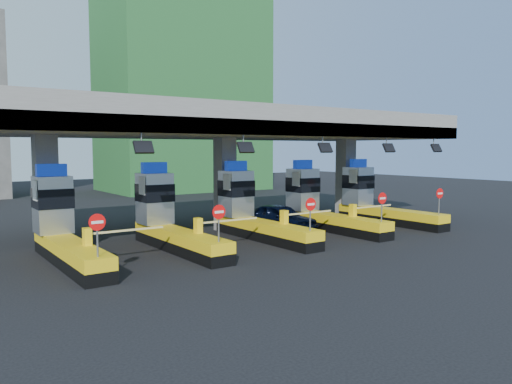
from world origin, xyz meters
TOP-DOWN VIEW (x-y plane):
  - ground at (0.00, 0.00)m, footprint 120.00×120.00m
  - toll_canopy at (0.00, 2.87)m, footprint 28.00×12.09m
  - toll_lane_far_left at (-10.00, 0.28)m, footprint 4.43×8.00m
  - toll_lane_left at (-5.00, 0.28)m, footprint 4.43×8.00m
  - toll_lane_center at (0.00, 0.28)m, footprint 4.43×8.00m
  - toll_lane_right at (5.00, 0.28)m, footprint 4.43×8.00m
  - toll_lane_far_right at (10.00, 0.28)m, footprint 4.43×8.00m
  - bg_building_scaffold at (12.00, 32.00)m, footprint 18.00×12.00m
  - van at (2.59, 0.99)m, footprint 2.69×4.93m

SIDE VIEW (x-z plane):
  - ground at x=0.00m, z-range 0.00..0.00m
  - van at x=2.59m, z-range 0.00..1.59m
  - toll_lane_far_left at x=-10.00m, z-range -0.68..3.47m
  - toll_lane_left at x=-5.00m, z-range -0.68..3.47m
  - toll_lane_center at x=0.00m, z-range -0.68..3.47m
  - toll_lane_right at x=5.00m, z-range -0.68..3.47m
  - toll_lane_far_right at x=10.00m, z-range -0.68..3.47m
  - toll_canopy at x=0.00m, z-range 2.63..9.63m
  - bg_building_scaffold at x=12.00m, z-range 0.00..28.00m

